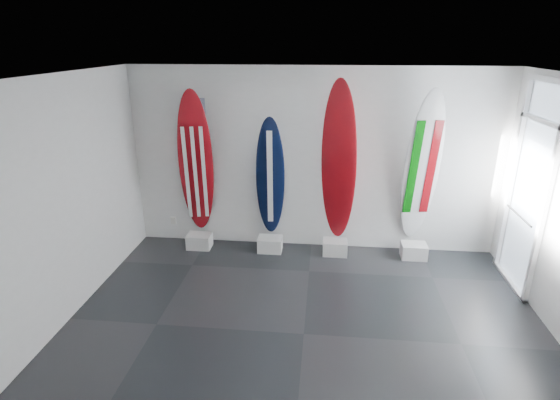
# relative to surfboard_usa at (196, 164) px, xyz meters

# --- Properties ---
(floor) EXTENTS (6.00, 6.00, 0.00)m
(floor) POSITION_rel_surfboard_usa_xyz_m (1.91, -2.28, -1.46)
(floor) COLOR black
(floor) RESTS_ON ground
(ceiling) EXTENTS (6.00, 6.00, 0.00)m
(ceiling) POSITION_rel_surfboard_usa_xyz_m (1.91, -2.28, 1.54)
(ceiling) COLOR white
(ceiling) RESTS_ON wall_back
(wall_back) EXTENTS (6.00, 0.00, 6.00)m
(wall_back) POSITION_rel_surfboard_usa_xyz_m (1.91, 0.22, 0.04)
(wall_back) COLOR silver
(wall_back) RESTS_ON ground
(wall_front) EXTENTS (6.00, 0.00, 6.00)m
(wall_front) POSITION_rel_surfboard_usa_xyz_m (1.91, -4.78, 0.04)
(wall_front) COLOR silver
(wall_front) RESTS_ON ground
(wall_left) EXTENTS (0.00, 5.00, 5.00)m
(wall_left) POSITION_rel_surfboard_usa_xyz_m (-1.09, -2.28, 0.04)
(wall_left) COLOR silver
(wall_left) RESTS_ON ground
(display_block_usa) EXTENTS (0.40, 0.30, 0.24)m
(display_block_usa) POSITION_rel_surfboard_usa_xyz_m (0.00, -0.10, -1.34)
(display_block_usa) COLOR silver
(display_block_usa) RESTS_ON floor
(surfboard_usa) EXTENTS (0.64, 0.56, 2.45)m
(surfboard_usa) POSITION_rel_surfboard_usa_xyz_m (0.00, 0.00, 0.00)
(surfboard_usa) COLOR maroon
(surfboard_usa) RESTS_ON display_block_usa
(display_block_navy) EXTENTS (0.40, 0.30, 0.24)m
(display_block_navy) POSITION_rel_surfboard_usa_xyz_m (1.22, -0.10, -1.34)
(display_block_navy) COLOR silver
(display_block_navy) RESTS_ON floor
(surfboard_navy) EXTENTS (0.49, 0.42, 2.05)m
(surfboard_navy) POSITION_rel_surfboard_usa_xyz_m (1.22, 0.00, -0.20)
(surfboard_navy) COLOR black
(surfboard_navy) RESTS_ON display_block_navy
(display_block_swiss) EXTENTS (0.40, 0.30, 0.24)m
(display_block_swiss) POSITION_rel_surfboard_usa_xyz_m (2.31, -0.10, -1.34)
(display_block_swiss) COLOR silver
(display_block_swiss) RESTS_ON floor
(surfboard_swiss) EXTENTS (0.64, 0.45, 2.61)m
(surfboard_swiss) POSITION_rel_surfboard_usa_xyz_m (2.31, 0.00, 0.08)
(surfboard_swiss) COLOR maroon
(surfboard_swiss) RESTS_ON display_block_swiss
(display_block_italy) EXTENTS (0.40, 0.30, 0.24)m
(display_block_italy) POSITION_rel_surfboard_usa_xyz_m (3.58, -0.10, -1.34)
(display_block_italy) COLOR silver
(display_block_italy) RESTS_ON floor
(surfboard_italy) EXTENTS (0.63, 0.54, 2.51)m
(surfboard_italy) POSITION_rel_surfboard_usa_xyz_m (3.58, 0.00, 0.03)
(surfboard_italy) COLOR silver
(surfboard_italy) RESTS_ON display_block_italy
(wall_outlet) EXTENTS (0.09, 0.02, 0.13)m
(wall_outlet) POSITION_rel_surfboard_usa_xyz_m (-0.54, 0.20, -1.11)
(wall_outlet) COLOR silver
(wall_outlet) RESTS_ON wall_back
(glass_door) EXTENTS (0.12, 1.16, 2.85)m
(glass_door) POSITION_rel_surfboard_usa_xyz_m (4.88, -0.73, -0.03)
(glass_door) COLOR white
(glass_door) RESTS_ON floor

